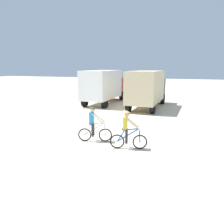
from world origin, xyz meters
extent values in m
plane|color=beige|center=(0.00, 0.00, 0.00)|extent=(120.00, 120.00, 0.00)
cube|color=white|center=(-3.47, 12.12, 2.00)|extent=(2.61, 5.30, 2.70)
cube|color=#B21E1E|center=(-3.32, 15.51, 1.50)|extent=(2.26, 1.59, 2.00)
cube|color=black|center=(-3.30, 16.21, 1.85)|extent=(2.03, 0.16, 0.80)
cylinder|color=black|center=(-4.35, 15.46, 0.50)|extent=(0.36, 1.01, 1.00)
cylinder|color=black|center=(-2.31, 15.37, 0.50)|extent=(0.36, 1.01, 1.00)
cylinder|color=black|center=(-4.56, 10.47, 0.50)|extent=(0.36, 1.01, 1.00)
cylinder|color=black|center=(-2.52, 10.39, 0.50)|extent=(0.36, 1.01, 1.00)
cube|color=#CCB78E|center=(1.06, 11.18, 2.00)|extent=(2.70, 5.33, 2.70)
cube|color=#2D2D33|center=(1.26, 14.58, 1.50)|extent=(2.28, 1.63, 2.00)
cube|color=black|center=(1.30, 15.28, 1.85)|extent=(2.03, 0.20, 0.80)
cylinder|color=black|center=(0.24, 14.54, 0.50)|extent=(0.38, 1.02, 1.00)
cylinder|color=black|center=(2.27, 14.42, 0.50)|extent=(0.38, 1.02, 1.00)
cylinder|color=black|center=(-0.06, 9.56, 0.50)|extent=(0.38, 1.02, 1.00)
cylinder|color=black|center=(1.98, 9.44, 0.50)|extent=(0.38, 1.02, 1.00)
torus|color=black|center=(0.65, 1.97, 0.34)|extent=(0.67, 0.24, 0.68)
cylinder|color=silver|center=(0.65, 1.97, 0.34)|extent=(0.10, 0.10, 0.08)
torus|color=black|center=(-0.36, 1.68, 0.34)|extent=(0.67, 0.24, 0.68)
cylinder|color=silver|center=(-0.36, 1.68, 0.34)|extent=(0.10, 0.10, 0.08)
cylinder|color=silver|center=(0.12, 1.82, 0.66)|extent=(1.00, 0.32, 0.68)
cylinder|color=silver|center=(0.29, 1.87, 0.94)|extent=(0.65, 0.23, 0.13)
cylinder|color=silver|center=(-0.20, 1.73, 0.62)|extent=(0.39, 0.15, 0.59)
cylinder|color=silver|center=(0.62, 1.96, 0.66)|extent=(0.11, 0.08, 0.64)
cylinder|color=silver|center=(0.60, 1.95, 0.98)|extent=(0.17, 0.51, 0.04)
cube|color=black|center=(-0.03, 1.78, 0.93)|extent=(0.26, 0.18, 0.06)
cube|color=teal|center=(-0.01, 1.78, 1.24)|extent=(0.28, 0.36, 0.56)
sphere|color=tan|center=(0.05, 1.80, 1.64)|extent=(0.22, 0.22, 0.22)
cone|color=#333333|center=(0.05, 1.80, 1.77)|extent=(0.32, 0.32, 0.10)
cylinder|color=#26262B|center=(0.01, 1.92, 0.63)|extent=(0.12, 0.12, 0.66)
cylinder|color=#26262B|center=(0.08, 1.67, 0.63)|extent=(0.12, 0.12, 0.66)
cylinder|color=tan|center=(0.27, 2.05, 1.23)|extent=(0.61, 0.26, 0.53)
cylinder|color=tan|center=(0.36, 1.70, 1.23)|extent=(0.63, 0.18, 0.53)
torus|color=black|center=(2.52, 1.52, 0.34)|extent=(0.67, 0.23, 0.68)
cylinder|color=silver|center=(2.52, 1.52, 0.34)|extent=(0.10, 0.10, 0.08)
torus|color=black|center=(1.50, 1.25, 0.34)|extent=(0.67, 0.23, 0.68)
cylinder|color=silver|center=(1.50, 1.25, 0.34)|extent=(0.10, 0.10, 0.08)
cylinder|color=blue|center=(1.99, 1.38, 0.66)|extent=(1.00, 0.31, 0.68)
cylinder|color=blue|center=(2.15, 1.42, 0.94)|extent=(0.65, 0.22, 0.13)
cylinder|color=blue|center=(1.67, 1.29, 0.62)|extent=(0.39, 0.15, 0.59)
cylinder|color=blue|center=(2.49, 1.51, 0.66)|extent=(0.11, 0.07, 0.64)
cylinder|color=silver|center=(2.47, 1.51, 0.98)|extent=(0.17, 0.51, 0.04)
cube|color=black|center=(1.84, 1.34, 0.93)|extent=(0.26, 0.18, 0.06)
cube|color=gold|center=(1.86, 1.34, 1.24)|extent=(0.28, 0.36, 0.56)
sphere|color=tan|center=(1.91, 1.36, 1.64)|extent=(0.22, 0.22, 0.22)
cone|color=tan|center=(1.91, 1.36, 1.77)|extent=(0.32, 0.32, 0.10)
cylinder|color=#26262B|center=(1.88, 1.48, 0.63)|extent=(0.12, 0.12, 0.66)
cylinder|color=#26262B|center=(1.95, 1.23, 0.63)|extent=(0.12, 0.12, 0.66)
cylinder|color=tan|center=(2.13, 1.60, 1.23)|extent=(0.61, 0.25, 0.53)
cylinder|color=tan|center=(2.23, 1.25, 1.23)|extent=(0.63, 0.17, 0.53)
camera|label=1|loc=(4.32, -7.93, 3.77)|focal=34.90mm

